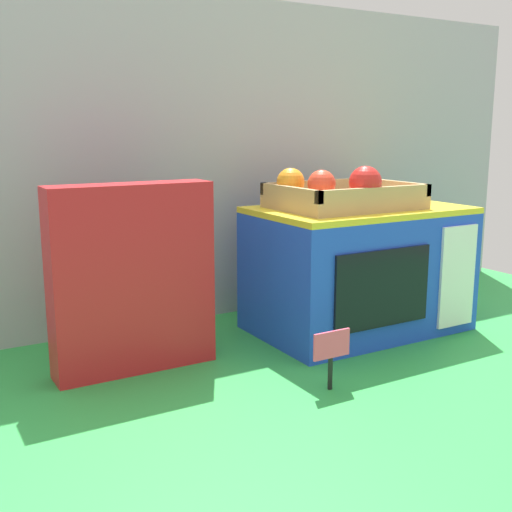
{
  "coord_description": "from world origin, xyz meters",
  "views": [
    {
      "loc": [
        -0.7,
        -1.0,
        0.42
      ],
      "look_at": [
        -0.11,
        0.02,
        0.18
      ],
      "focal_mm": 44.3,
      "sensor_mm": 36.0,
      "label": 1
    }
  ],
  "objects_px": {
    "price_sign": "(331,351)",
    "toy_microwave": "(358,269)",
    "cookie_set_box": "(133,279)",
    "food_groups_crate": "(341,196)"
  },
  "relations": [
    {
      "from": "toy_microwave",
      "to": "price_sign",
      "type": "height_order",
      "value": "toy_microwave"
    },
    {
      "from": "toy_microwave",
      "to": "price_sign",
      "type": "xyz_separation_m",
      "value": [
        -0.24,
        -0.23,
        -0.06
      ]
    },
    {
      "from": "cookie_set_box",
      "to": "price_sign",
      "type": "height_order",
      "value": "cookie_set_box"
    },
    {
      "from": "cookie_set_box",
      "to": "price_sign",
      "type": "xyz_separation_m",
      "value": [
        0.24,
        -0.25,
        -0.1
      ]
    },
    {
      "from": "price_sign",
      "to": "toy_microwave",
      "type": "bearing_deg",
      "value": 43.76
    },
    {
      "from": "food_groups_crate",
      "to": "cookie_set_box",
      "type": "distance_m",
      "value": 0.45
    },
    {
      "from": "toy_microwave",
      "to": "food_groups_crate",
      "type": "height_order",
      "value": "food_groups_crate"
    },
    {
      "from": "food_groups_crate",
      "to": "toy_microwave",
      "type": "bearing_deg",
      "value": 1.49
    },
    {
      "from": "toy_microwave",
      "to": "cookie_set_box",
      "type": "bearing_deg",
      "value": 178.2
    },
    {
      "from": "cookie_set_box",
      "to": "price_sign",
      "type": "distance_m",
      "value": 0.36
    }
  ]
}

